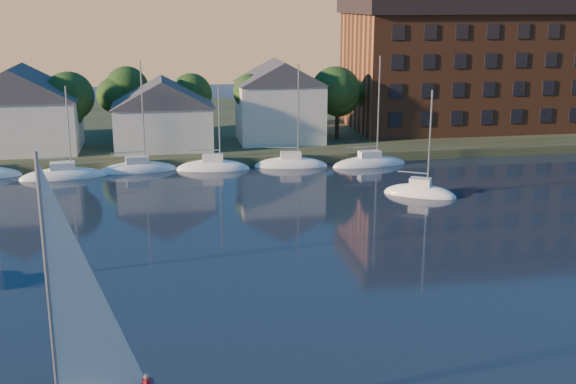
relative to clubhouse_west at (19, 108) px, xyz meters
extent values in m
cube|color=#2F3A21|center=(22.00, 17.00, -5.93)|extent=(160.00, 50.00, 2.00)
cube|color=brown|center=(22.00, -6.00, -5.93)|extent=(120.00, 3.00, 1.00)
cube|color=silver|center=(0.00, 0.00, -1.93)|extent=(13.00, 9.00, 6.00)
cube|color=silver|center=(16.00, -1.00, -2.43)|extent=(11.00, 8.00, 5.00)
cube|color=silver|center=(30.00, 1.00, -1.43)|extent=(10.00, 8.00, 7.00)
cube|color=brown|center=(56.00, 7.00, 2.57)|extent=(30.00, 16.00, 15.00)
cube|color=black|center=(56.00, 7.00, 11.27)|extent=(31.00, 17.00, 2.40)
cylinder|color=#382719|center=(4.00, 5.00, -3.18)|extent=(0.50, 0.50, 3.50)
sphere|color=#163312|center=(4.00, 5.00, 1.27)|extent=(5.40, 5.40, 5.40)
cylinder|color=#382719|center=(12.00, 5.00, -3.18)|extent=(0.50, 0.50, 3.50)
sphere|color=#163312|center=(12.00, 5.00, 1.27)|extent=(5.40, 5.40, 5.40)
cylinder|color=#382719|center=(20.00, 5.00, -3.18)|extent=(0.50, 0.50, 3.50)
sphere|color=#163312|center=(20.00, 5.00, 1.27)|extent=(5.40, 5.40, 5.40)
cylinder|color=#382719|center=(28.00, 5.00, -3.18)|extent=(0.50, 0.50, 3.50)
sphere|color=#163312|center=(28.00, 5.00, 1.27)|extent=(5.40, 5.40, 5.40)
cylinder|color=#382719|center=(36.00, 5.00, -3.18)|extent=(0.50, 0.50, 3.50)
sphere|color=#163312|center=(36.00, 5.00, 1.27)|extent=(5.40, 5.40, 5.40)
cylinder|color=#382719|center=(44.00, 5.00, -3.18)|extent=(0.50, 0.50, 3.50)
sphere|color=#163312|center=(44.00, 5.00, 1.27)|extent=(5.40, 5.40, 5.40)
cylinder|color=#382719|center=(52.00, 5.00, -3.18)|extent=(0.50, 0.50, 3.50)
sphere|color=#163312|center=(52.00, 5.00, 1.27)|extent=(5.40, 5.40, 5.40)
cylinder|color=#382719|center=(60.00, 5.00, -3.18)|extent=(0.50, 0.50, 3.50)
sphere|color=#163312|center=(60.00, 5.00, 1.27)|extent=(5.40, 5.40, 5.40)
cylinder|color=#382719|center=(68.00, 5.00, -3.18)|extent=(0.50, 0.50, 3.50)
sphere|color=#163312|center=(68.00, 5.00, 1.27)|extent=(5.40, 5.40, 5.40)
ellipsoid|color=white|center=(6.00, -9.00, -5.93)|extent=(7.50, 2.40, 2.20)
cube|color=white|center=(6.00, -9.00, -4.63)|extent=(2.10, 1.32, 0.70)
cylinder|color=#A5A8AD|center=(6.75, -9.00, 0.02)|extent=(0.16, 0.16, 10.00)
cylinder|color=#A5A8AD|center=(5.17, -9.00, -3.78)|extent=(3.15, 0.12, 0.12)
ellipsoid|color=white|center=(14.00, -9.00, -5.93)|extent=(7.50, 2.40, 2.20)
cube|color=white|center=(14.00, -9.00, -4.63)|extent=(2.10, 1.32, 0.70)
cylinder|color=#A5A8AD|center=(14.75, -9.00, 0.02)|extent=(0.16, 0.16, 10.00)
cylinder|color=#A5A8AD|center=(13.17, -9.00, -3.78)|extent=(3.15, 0.12, 0.12)
ellipsoid|color=white|center=(22.00, -9.00, -5.93)|extent=(7.50, 2.40, 2.20)
cube|color=white|center=(22.00, -9.00, -4.63)|extent=(2.10, 1.32, 0.70)
cylinder|color=#A5A8AD|center=(22.75, -9.00, 0.02)|extent=(0.16, 0.16, 10.00)
cylinder|color=#A5A8AD|center=(21.17, -9.00, -3.78)|extent=(3.15, 0.12, 0.12)
ellipsoid|color=white|center=(30.00, -9.00, -5.93)|extent=(7.50, 2.40, 2.20)
cube|color=white|center=(30.00, -9.00, -4.63)|extent=(2.10, 1.32, 0.70)
cylinder|color=#A5A8AD|center=(30.75, -9.00, 0.02)|extent=(0.16, 0.16, 10.00)
cylinder|color=#A5A8AD|center=(29.17, -9.00, -3.78)|extent=(3.15, 0.12, 0.12)
ellipsoid|color=white|center=(38.00, -9.00, -5.93)|extent=(7.50, 2.40, 2.20)
cube|color=white|center=(38.00, -9.00, -4.63)|extent=(2.10, 1.32, 0.70)
cylinder|color=#A5A8AD|center=(38.75, -9.00, 0.02)|extent=(0.16, 0.16, 10.00)
cylinder|color=#A5A8AD|center=(37.17, -9.00, -3.78)|extent=(3.15, 0.12, 0.12)
cylinder|color=#A5A8AD|center=(11.13, -57.72, 0.73)|extent=(0.16, 0.16, 11.42)
ellipsoid|color=white|center=(39.34, -22.90, -5.93)|extent=(7.05, 5.48, 2.20)
cube|color=white|center=(39.34, -22.90, -4.63)|extent=(2.29, 2.07, 0.70)
cylinder|color=#A5A8AD|center=(39.92, -23.25, -0.52)|extent=(0.16, 0.16, 8.93)
cylinder|color=#A5A8AD|center=(38.69, -22.51, -3.78)|extent=(2.53, 1.57, 0.12)
camera|label=1|loc=(15.73, -84.94, 11.84)|focal=45.00mm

